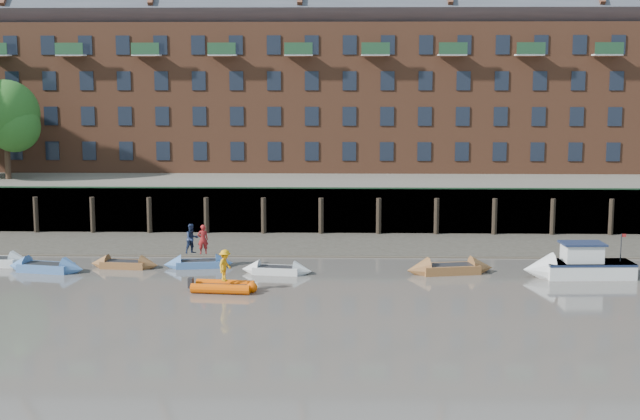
{
  "coord_description": "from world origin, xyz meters",
  "views": [
    {
      "loc": [
        3.53,
        -39.29,
        10.82
      ],
      "look_at": [
        2.18,
        12.0,
        3.2
      ],
      "focal_mm": 50.0,
      "sensor_mm": 36.0,
      "label": 1
    }
  ],
  "objects_px": {
    "rowboat_6": "(450,269)",
    "person_rib_crew": "(225,265)",
    "motor_launch": "(571,266)",
    "person_rower_a": "(203,239)",
    "rowboat_1": "(46,267)",
    "person_rower_b": "(192,239)",
    "rowboat_4": "(277,270)",
    "rib_tender": "(225,287)",
    "rowboat_3": "(199,264)",
    "rowboat_2": "(124,264)"
  },
  "relations": [
    {
      "from": "rowboat_2",
      "to": "rowboat_4",
      "type": "distance_m",
      "value": 8.98
    },
    {
      "from": "rowboat_4",
      "to": "rib_tender",
      "type": "height_order",
      "value": "rowboat_4"
    },
    {
      "from": "rib_tender",
      "to": "person_rib_crew",
      "type": "bearing_deg",
      "value": 112.1
    },
    {
      "from": "motor_launch",
      "to": "rowboat_3",
      "type": "bearing_deg",
      "value": -8.16
    },
    {
      "from": "rowboat_2",
      "to": "person_rib_crew",
      "type": "distance_m",
      "value": 8.66
    },
    {
      "from": "person_rower_a",
      "to": "person_rower_b",
      "type": "bearing_deg",
      "value": -25.84
    },
    {
      "from": "rowboat_4",
      "to": "person_rower_b",
      "type": "height_order",
      "value": "person_rower_b"
    },
    {
      "from": "rib_tender",
      "to": "rowboat_2",
      "type": "bearing_deg",
      "value": 145.88
    },
    {
      "from": "rowboat_4",
      "to": "person_rower_a",
      "type": "bearing_deg",
      "value": 167.04
    },
    {
      "from": "rowboat_1",
      "to": "rib_tender",
      "type": "relative_size",
      "value": 1.41
    },
    {
      "from": "rowboat_2",
      "to": "rowboat_3",
      "type": "height_order",
      "value": "rowboat_2"
    },
    {
      "from": "motor_launch",
      "to": "rowboat_1",
      "type": "bearing_deg",
      "value": -3.89
    },
    {
      "from": "rowboat_4",
      "to": "person_rib_crew",
      "type": "bearing_deg",
      "value": -110.76
    },
    {
      "from": "rowboat_1",
      "to": "rowboat_6",
      "type": "bearing_deg",
      "value": 11.97
    },
    {
      "from": "rowboat_3",
      "to": "rowboat_6",
      "type": "height_order",
      "value": "rowboat_6"
    },
    {
      "from": "rowboat_1",
      "to": "rib_tender",
      "type": "xyz_separation_m",
      "value": [
        10.77,
        -4.47,
        0.01
      ]
    },
    {
      "from": "rib_tender",
      "to": "person_rower_b",
      "type": "height_order",
      "value": "person_rower_b"
    },
    {
      "from": "person_rower_a",
      "to": "person_rib_crew",
      "type": "xyz_separation_m",
      "value": [
        2.05,
        -5.89,
        -0.27
      ]
    },
    {
      "from": "rowboat_3",
      "to": "person_rower_a",
      "type": "xyz_separation_m",
      "value": [
        0.27,
        0.09,
        1.42
      ]
    },
    {
      "from": "rowboat_2",
      "to": "rib_tender",
      "type": "xyz_separation_m",
      "value": [
        6.57,
        -5.58,
        0.04
      ]
    },
    {
      "from": "person_rib_crew",
      "to": "rowboat_4",
      "type": "bearing_deg",
      "value": -10.71
    },
    {
      "from": "person_rib_crew",
      "to": "rowboat_3",
      "type": "bearing_deg",
      "value": 39.9
    },
    {
      "from": "rowboat_1",
      "to": "rib_tender",
      "type": "bearing_deg",
      "value": -10.89
    },
    {
      "from": "person_rib_crew",
      "to": "person_rower_b",
      "type": "bearing_deg",
      "value": 42.44
    },
    {
      "from": "rowboat_6",
      "to": "rowboat_3",
      "type": "bearing_deg",
      "value": 164.1
    },
    {
      "from": "motor_launch",
      "to": "person_rib_crew",
      "type": "height_order",
      "value": "person_rib_crew"
    },
    {
      "from": "rowboat_3",
      "to": "motor_launch",
      "type": "distance_m",
      "value": 20.92
    },
    {
      "from": "rowboat_1",
      "to": "motor_launch",
      "type": "distance_m",
      "value": 29.27
    },
    {
      "from": "rib_tender",
      "to": "motor_launch",
      "type": "bearing_deg",
      "value": 17.79
    },
    {
      "from": "rowboat_3",
      "to": "rowboat_6",
      "type": "bearing_deg",
      "value": -14.65
    },
    {
      "from": "rowboat_4",
      "to": "rowboat_1",
      "type": "bearing_deg",
      "value": -172.93
    },
    {
      "from": "rowboat_4",
      "to": "rib_tender",
      "type": "xyz_separation_m",
      "value": [
        -2.3,
        -4.26,
        0.05
      ]
    },
    {
      "from": "person_rower_a",
      "to": "person_rower_b",
      "type": "height_order",
      "value": "person_rower_b"
    },
    {
      "from": "motor_launch",
      "to": "rib_tender",
      "type": "bearing_deg",
      "value": 9.04
    },
    {
      "from": "rowboat_1",
      "to": "person_rower_b",
      "type": "bearing_deg",
      "value": 22.48
    },
    {
      "from": "motor_launch",
      "to": "person_rower_a",
      "type": "relative_size",
      "value": 3.56
    },
    {
      "from": "rowboat_2",
      "to": "rowboat_3",
      "type": "distance_m",
      "value": 4.25
    },
    {
      "from": "rowboat_2",
      "to": "person_rower_a",
      "type": "xyz_separation_m",
      "value": [
        4.51,
        0.35,
        1.42
      ]
    },
    {
      "from": "rowboat_2",
      "to": "rowboat_4",
      "type": "xyz_separation_m",
      "value": [
        8.88,
        -1.32,
        -0.0
      ]
    },
    {
      "from": "person_rower_a",
      "to": "rib_tender",
      "type": "bearing_deg",
      "value": 90.52
    },
    {
      "from": "rowboat_6",
      "to": "person_rower_a",
      "type": "distance_m",
      "value": 14.19
    },
    {
      "from": "rowboat_3",
      "to": "rib_tender",
      "type": "height_order",
      "value": "rowboat_3"
    },
    {
      "from": "rowboat_1",
      "to": "rowboat_4",
      "type": "distance_m",
      "value": 13.07
    },
    {
      "from": "rowboat_2",
      "to": "person_rower_b",
      "type": "bearing_deg",
      "value": 13.24
    },
    {
      "from": "person_rib_crew",
      "to": "person_rower_a",
      "type": "bearing_deg",
      "value": 37.29
    },
    {
      "from": "rowboat_1",
      "to": "person_rib_crew",
      "type": "height_order",
      "value": "person_rib_crew"
    },
    {
      "from": "rib_tender",
      "to": "person_rower_b",
      "type": "bearing_deg",
      "value": 120.52
    },
    {
      "from": "rib_tender",
      "to": "motor_launch",
      "type": "height_order",
      "value": "motor_launch"
    },
    {
      "from": "rowboat_6",
      "to": "person_rib_crew",
      "type": "xyz_separation_m",
      "value": [
        -12.0,
        -4.56,
        1.1
      ]
    },
    {
      "from": "motor_launch",
      "to": "rowboat_2",
      "type": "bearing_deg",
      "value": -6.64
    }
  ]
}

